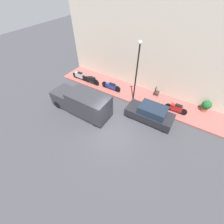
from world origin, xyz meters
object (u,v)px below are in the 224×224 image
at_px(scooter_silver, 80,75).
at_px(potted_plant, 206,106).
at_px(motorcycle_black, 91,80).
at_px(cafe_chair, 156,91).
at_px(motorcycle_red, 176,108).
at_px(delivery_van, 81,102).
at_px(motorcycle_blue, 111,86).
at_px(streetlamp, 137,68).
at_px(parked_car, 150,113).

xyz_separation_m(scooter_silver, potted_plant, (1.75, -12.63, 0.12)).
xyz_separation_m(motorcycle_black, cafe_chair, (1.63, -6.59, 0.06)).
distance_m(motorcycle_red, potted_plant, 2.59).
xyz_separation_m(delivery_van, motorcycle_black, (3.74, 1.83, -0.45)).
bearing_deg(cafe_chair, motorcycle_black, 103.88).
xyz_separation_m(motorcycle_blue, motorcycle_black, (-0.17, 2.37, 0.03)).
height_order(motorcycle_blue, streetlamp, streetlamp).
bearing_deg(delivery_van, cafe_chair, -41.58).
distance_m(motorcycle_red, cafe_chair, 2.64).
distance_m(parked_car, scooter_silver, 9.03).
distance_m(scooter_silver, motorcycle_black, 1.67).
xyz_separation_m(motorcycle_red, cafe_chair, (1.36, 2.26, 0.07)).
bearing_deg(streetlamp, cafe_chair, -41.75).
bearing_deg(streetlamp, motorcycle_blue, 83.52).
bearing_deg(streetlamp, parked_car, -123.64).
bearing_deg(streetlamp, potted_plant, -72.27).
distance_m(streetlamp, potted_plant, 6.81).
bearing_deg(motorcycle_blue, motorcycle_red, -89.05).
distance_m(parked_car, cafe_chair, 3.29).
xyz_separation_m(parked_car, potted_plant, (3.37, -3.75, 0.05)).
distance_m(scooter_silver, motorcycle_blue, 4.03).
bearing_deg(motorcycle_red, streetlamp, 96.08).
relative_size(delivery_van, scooter_silver, 2.80).
distance_m(parked_car, delivery_van, 5.81).
relative_size(motorcycle_black, potted_plant, 1.82).
bearing_deg(delivery_van, streetlamp, -41.50).
relative_size(scooter_silver, cafe_chair, 2.08).
bearing_deg(motorcycle_black, streetlamp, -91.54).
xyz_separation_m(parked_car, motorcycle_blue, (1.77, 4.85, -0.10)).
relative_size(parked_car, cafe_chair, 4.18).
xyz_separation_m(delivery_van, motorcycle_red, (4.01, -7.03, -0.45)).
bearing_deg(scooter_silver, delivery_van, -137.03).
distance_m(parked_car, motorcycle_blue, 5.17).
height_order(motorcycle_blue, cafe_chair, cafe_chair).
bearing_deg(scooter_silver, motorcycle_blue, -87.87).
xyz_separation_m(motorcycle_blue, potted_plant, (1.60, -8.60, 0.15)).
bearing_deg(parked_car, delivery_van, 111.61).
xyz_separation_m(motorcycle_blue, streetlamp, (-0.30, -2.65, 2.85)).
bearing_deg(cafe_chair, delivery_van, 138.42).
relative_size(motorcycle_blue, cafe_chair, 2.35).
xyz_separation_m(parked_car, delivery_van, (-2.14, 5.39, 0.38)).
height_order(delivery_van, potted_plant, delivery_van).
distance_m(scooter_silver, streetlamp, 7.25).
bearing_deg(parked_car, potted_plant, -48.05).
xyz_separation_m(scooter_silver, motorcycle_red, (0.26, -10.52, -0.01)).
height_order(parked_car, streetlamp, streetlamp).
relative_size(parked_car, delivery_van, 0.72).
relative_size(scooter_silver, motorcycle_black, 1.00).
distance_m(motorcycle_black, cafe_chair, 6.79).
height_order(delivery_van, motorcycle_blue, delivery_van).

